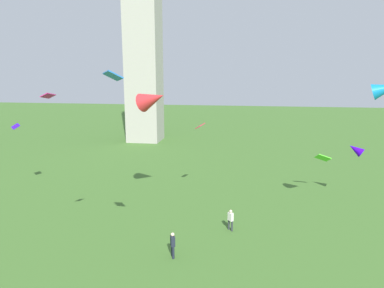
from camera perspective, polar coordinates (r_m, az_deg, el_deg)
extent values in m
cube|color=#A8A399|center=(61.52, -8.01, 19.40)|extent=(5.40, 5.40, 40.40)
cylinder|color=#2D3338|center=(27.54, 6.49, -13.09)|extent=(0.15, 0.15, 0.79)
cylinder|color=#2D3338|center=(27.79, 5.98, -12.84)|extent=(0.15, 0.15, 0.79)
cube|color=silver|center=(27.38, 6.27, -11.61)|extent=(0.47, 0.48, 0.63)
sphere|color=beige|center=(27.21, 6.29, -10.78)|extent=(0.23, 0.23, 0.23)
cylinder|color=#1E2333|center=(24.16, -3.21, -16.75)|extent=(0.15, 0.15, 0.82)
cylinder|color=#1E2333|center=(23.83, -3.04, -17.18)|extent=(0.15, 0.15, 0.82)
cube|color=#1E2333|center=(23.65, -3.15, -15.40)|extent=(0.41, 0.51, 0.65)
sphere|color=beige|center=(23.45, -3.16, -14.42)|extent=(0.24, 0.24, 0.24)
cone|color=#3B05D5|center=(35.23, 24.98, -0.79)|extent=(1.73, 1.40, 1.38)
cube|color=#C82A3C|center=(32.21, 1.33, 2.95)|extent=(0.89, 1.13, 0.52)
cube|color=#B91F6F|center=(21.83, -22.29, 7.24)|extent=(0.60, 0.79, 0.40)
cube|color=#58DE30|center=(36.37, 20.42, -2.11)|extent=(1.54, 0.98, 0.97)
cone|color=red|center=(29.05, -6.41, 7.23)|extent=(2.98, 2.35, 2.20)
cube|color=#360CDA|center=(37.55, -26.67, 2.58)|extent=(1.19, 1.15, 0.49)
cube|color=#2466B6|center=(18.33, -12.68, 10.74)|extent=(1.33, 1.37, 0.58)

